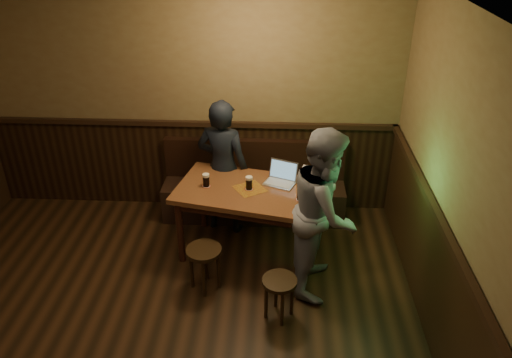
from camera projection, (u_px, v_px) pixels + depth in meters
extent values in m
cube|color=beige|center=(71.00, 46.00, 2.58)|extent=(5.00, 6.00, 0.02)
cube|color=olive|center=(188.00, 100.00, 5.89)|extent=(5.00, 0.02, 2.80)
cube|color=olive|center=(500.00, 274.00, 3.15)|extent=(0.02, 6.00, 2.80)
cube|color=black|center=(192.00, 165.00, 6.28)|extent=(4.98, 0.04, 1.10)
cube|color=black|center=(189.00, 124.00, 5.97)|extent=(4.98, 0.06, 0.06)
cube|color=black|center=(481.00, 306.00, 3.29)|extent=(0.06, 5.98, 0.06)
cube|color=black|center=(254.00, 200.00, 6.17)|extent=(2.20, 0.50, 0.45)
cube|color=black|center=(255.00, 159.00, 6.11)|extent=(2.20, 0.10, 0.50)
cube|color=brown|center=(250.00, 191.00, 5.25)|extent=(1.68, 1.18, 0.05)
cube|color=black|center=(250.00, 198.00, 5.29)|extent=(1.52, 1.02, 0.09)
cube|color=maroon|center=(250.00, 189.00, 5.24)|extent=(0.39, 0.39, 0.00)
cylinder|color=black|center=(180.00, 232.00, 5.31)|extent=(0.08, 0.08, 0.76)
cylinder|color=black|center=(203.00, 199.00, 5.90)|extent=(0.08, 0.08, 0.76)
cylinder|color=black|center=(305.00, 252.00, 5.00)|extent=(0.08, 0.08, 0.76)
cylinder|color=black|center=(316.00, 215.00, 5.59)|extent=(0.08, 0.08, 0.76)
cylinder|color=black|center=(204.00, 251.00, 4.89)|extent=(0.37, 0.37, 0.04)
cylinder|color=black|center=(218.00, 269.00, 5.01)|extent=(0.04, 0.04, 0.46)
cylinder|color=black|center=(206.00, 260.00, 5.13)|extent=(0.04, 0.04, 0.46)
cylinder|color=black|center=(191.00, 269.00, 5.01)|extent=(0.04, 0.04, 0.46)
cylinder|color=black|center=(203.00, 278.00, 4.89)|extent=(0.04, 0.04, 0.46)
cylinder|color=black|center=(280.00, 281.00, 4.56)|extent=(0.40, 0.40, 0.04)
cylinder|color=black|center=(292.00, 297.00, 4.68)|extent=(0.03, 0.03, 0.42)
cylinder|color=black|center=(276.00, 290.00, 4.77)|extent=(0.03, 0.03, 0.42)
cylinder|color=black|center=(266.00, 300.00, 4.64)|extent=(0.03, 0.03, 0.42)
cylinder|color=black|center=(282.00, 308.00, 4.56)|extent=(0.03, 0.03, 0.42)
cylinder|color=maroon|center=(206.00, 186.00, 5.28)|extent=(0.09, 0.09, 0.00)
cylinder|color=silver|center=(206.00, 186.00, 5.28)|extent=(0.08, 0.08, 0.00)
cylinder|color=black|center=(206.00, 181.00, 5.25)|extent=(0.07, 0.07, 0.11)
cylinder|color=beige|center=(206.00, 175.00, 5.22)|extent=(0.07, 0.07, 0.03)
cylinder|color=maroon|center=(249.00, 189.00, 5.23)|extent=(0.10, 0.10, 0.00)
cylinder|color=silver|center=(249.00, 189.00, 5.23)|extent=(0.08, 0.08, 0.00)
cylinder|color=black|center=(249.00, 184.00, 5.20)|extent=(0.07, 0.07, 0.11)
cylinder|color=beige|center=(249.00, 178.00, 5.17)|extent=(0.07, 0.07, 0.03)
cylinder|color=maroon|center=(300.00, 200.00, 5.04)|extent=(0.10, 0.10, 0.00)
cylinder|color=silver|center=(300.00, 199.00, 5.04)|extent=(0.09, 0.09, 0.00)
cylinder|color=black|center=(301.00, 194.00, 5.01)|extent=(0.08, 0.08, 0.12)
cylinder|color=beige|center=(301.00, 187.00, 4.97)|extent=(0.08, 0.08, 0.03)
cube|color=silver|center=(279.00, 183.00, 5.32)|extent=(0.37, 0.32, 0.02)
cube|color=#B2B2B7|center=(279.00, 183.00, 5.32)|extent=(0.33, 0.27, 0.00)
cube|color=silver|center=(284.00, 170.00, 5.35)|extent=(0.32, 0.18, 0.21)
cube|color=#5C89AB|center=(283.00, 170.00, 5.35)|extent=(0.28, 0.15, 0.18)
cube|color=silver|center=(310.00, 207.00, 4.92)|extent=(0.26, 0.26, 0.00)
imported|color=black|center=(223.00, 168.00, 5.66)|extent=(0.67, 0.52, 1.62)
imported|color=gray|center=(325.00, 211.00, 4.78)|extent=(0.80, 0.95, 1.71)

